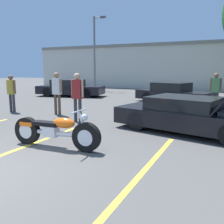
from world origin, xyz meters
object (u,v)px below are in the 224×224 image
Objects in this scene: show_car_hood_open at (190,115)px; motorcycle at (55,131)px; spectator_by_show_car at (11,90)px; spectator_midground at (77,93)px; parked_car_mid_row at (173,93)px; parked_car_left_row at (70,88)px; spectator_near_motorcycle at (215,88)px; spectator_far_lot at (57,89)px; light_pole at (95,50)px.

motorcycle is at bearing -120.27° from show_car_hood_open.
spectator_midground is (3.97, -0.60, 0.08)m from spectator_by_show_car.
spectator_midground is at bearing -88.46° from parked_car_mid_row.
parked_car_left_row is 2.82× the size of spectator_near_motorcycle.
spectator_by_show_car is (-5.15, 3.41, 0.57)m from motorcycle.
spectator_by_show_car is (-7.94, 0.37, 0.45)m from show_car_hood_open.
spectator_far_lot is at bearing -145.22° from spectator_near_motorcycle.
spectator_near_motorcycle reaches higher than parked_car_left_row.
parked_car_mid_row is (8.39, -5.71, -3.12)m from light_pole.
light_pole is 1.37× the size of show_car_hood_open.
spectator_near_motorcycle is at bearing 64.25° from motorcycle.
show_car_hood_open is 0.97× the size of parked_car_left_row.
show_car_hood_open reaches higher than spectator_by_show_car.
light_pole is at bearing 144.75° from spectator_near_motorcycle.
show_car_hood_open is 2.72× the size of spectator_near_motorcycle.
spectator_far_lot is at bearing -174.82° from show_car_hood_open.
light_pole is at bearing 87.98° from parked_car_left_row.
parked_car_left_row is at bearing 102.56° from spectator_by_show_car.
parked_car_mid_row is 0.93× the size of parked_car_left_row.
motorcycle is 0.51× the size of show_car_hood_open.
motorcycle is 8.58m from spectator_near_motorcycle.
parked_car_mid_row is 2.55× the size of spectator_far_lot.
spectator_near_motorcycle is (3.20, 7.93, 0.63)m from motorcycle.
light_pole reaches higher than spectator_midground.
motorcycle is at bearing -64.02° from light_pole.
spectator_far_lot reaches higher than spectator_by_show_car.
motorcycle is 12.08m from parked_car_left_row.
spectator_midground is (-3.97, -0.23, 0.53)m from show_car_hood_open.
spectator_near_motorcycle is 6.74m from spectator_midground.
spectator_by_show_car is at bearing -89.26° from parked_car_left_row.
spectator_by_show_car is 0.93× the size of spectator_far_lot.
spectator_midground is at bearing -164.33° from show_car_hood_open.
spectator_by_show_car reaches higher than parked_car_mid_row.
light_pole is 17.60m from motorcycle.
light_pole is 2.68× the size of motorcycle.
motorcycle is 1.46× the size of spectator_by_show_car.
parked_car_mid_row is (0.81, 9.84, 0.13)m from motorcycle.
spectator_midground is at bearing -63.34° from light_pole.
spectator_by_show_car is (-5.96, -6.44, 0.45)m from parked_car_mid_row.
show_car_hood_open is at bearing -48.67° from parked_car_left_row.
show_car_hood_open is 2.66× the size of spectator_far_lot.
spectator_near_motorcycle is 1.05× the size of spectator_by_show_car.
parked_car_left_row is 6.87m from spectator_by_show_car.
parked_car_left_row is at bearing 119.54° from motorcycle.
light_pole reaches higher than show_car_hood_open.
parked_car_mid_row is (-1.98, 6.81, 0.00)m from show_car_hood_open.
motorcycle is at bearing -68.50° from parked_car_left_row.
spectator_near_motorcycle reaches higher than motorcycle.
parked_car_mid_row is 3.10m from spectator_near_motorcycle.
motorcycle is 1.39× the size of spectator_near_motorcycle.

